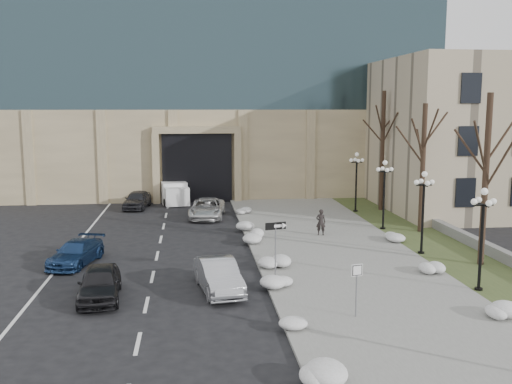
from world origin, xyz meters
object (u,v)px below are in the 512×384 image
Objects in this scene: car_b at (218,276)px; lamppost_c at (384,185)px; car_c at (76,253)px; pedestrian at (321,222)px; lamppost_d at (356,174)px; keep_sign at (357,279)px; lamppost_b at (423,201)px; car_d at (207,208)px; box_truck at (173,192)px; car_e at (137,200)px; lamppost_a at (482,225)px; car_a at (100,283)px; one_way_sign at (279,233)px.

lamppost_c is (11.67, 11.59, 2.33)m from car_b.
pedestrian is at bearing 33.52° from car_c.
lamppost_d is (0.00, 6.50, 0.00)m from lamppost_c.
lamppost_b is (6.47, 9.12, 1.42)m from keep_sign.
box_truck is (-2.78, 7.49, 0.18)m from car_d.
car_b is 12.94m from lamppost_b.
car_d is at bearing 73.67° from car_c.
pedestrian reaches higher than car_e.
pedestrian is (7.05, 10.16, 0.22)m from car_b.
car_b is at bearing -156.44° from lamppost_b.
lamppost_a reaches higher than box_truck.
box_truck is (-9.85, 14.65, -0.05)m from pedestrian.
car_d is at bearing 69.48° from car_a.
one_way_sign reaches higher than box_truck.
car_e is 1.92× the size of keep_sign.
lamppost_b reaches higher than box_truck.
car_c is 14.01m from car_d.
car_a reaches higher than car_d.
one_way_sign is 0.61× the size of lamppost_a.
box_truck is at bearing 53.77° from car_e.
lamppost_c is at bearing -18.90° from car_d.
car_d is at bearing 89.82° from keep_sign.
keep_sign reaches higher than car_c.
car_e is (-5.58, 21.94, -0.01)m from car_b.
box_truck is (4.49, 19.47, 0.28)m from car_c.
lamppost_c is at bearing -90.00° from lamppost_d.
lamppost_c is (14.47, -13.22, 2.16)m from box_truck.
keep_sign is at bearing -112.50° from lamppost_c.
keep_sign reaches higher than box_truck.
car_a is 1.91× the size of keep_sign.
box_truck is 30.02m from lamppost_a.
box_truck is 2.13× the size of one_way_sign.
keep_sign reaches higher than car_e.
car_e is 29.13m from lamppost_a.
car_b reaches higher than car_d.
box_truck reaches higher than car_e.
box_truck is at bearing 90.32° from one_way_sign.
car_b is 22.64m from car_e.
car_c is at bearing 179.26° from lamppost_b.
car_e is 28.14m from keep_sign.
lamppost_a is 13.00m from lamppost_c.
lamppost_a is at bearing -16.24° from car_b.
lamppost_d reaches higher than pedestrian.
pedestrian is 0.75× the size of keep_sign.
car_e is at bearing 147.43° from car_d.
lamppost_d reaches higher than one_way_sign.
keep_sign is 0.47× the size of lamppost_c.
lamppost_c is at bearing 36.75° from one_way_sign.
pedestrian is 0.27× the size of box_truck.
lamppost_c is 6.50m from lamppost_d.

